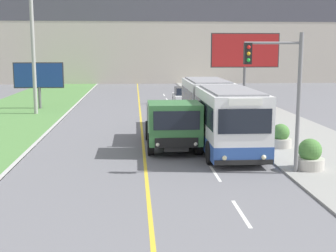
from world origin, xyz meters
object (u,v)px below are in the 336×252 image
(billboard_small, at_px, (39,76))
(planter_round_second, at_px, (281,137))
(traffic_light_mast, at_px, (282,85))
(planter_round_third, at_px, (255,123))
(dump_truck, at_px, (173,125))
(billboard_large, at_px, (245,52))
(utility_pole_far, at_px, (32,36))
(city_bus, at_px, (217,112))
(planter_round_near, at_px, (310,156))
(car_distant, at_px, (184,96))

(billboard_small, relative_size, planter_round_second, 3.45)
(traffic_light_mast, distance_m, planter_round_third, 9.39)
(dump_truck, relative_size, planter_round_second, 5.46)
(billboard_large, xyz_separation_m, billboard_small, (-17.61, -2.08, -1.96))
(billboard_large, bearing_deg, utility_pole_far, -163.03)
(traffic_light_mast, distance_m, billboard_small, 25.36)
(city_bus, xyz_separation_m, billboard_small, (-12.20, 14.57, 1.10))
(city_bus, bearing_deg, billboard_small, 129.94)
(dump_truck, bearing_deg, planter_round_near, -40.15)
(car_distant, height_order, traffic_light_mast, traffic_light_mast)
(car_distant, bearing_deg, planter_round_third, -80.85)
(billboard_small, height_order, planter_round_second, billboard_small)
(car_distant, relative_size, planter_round_third, 3.38)
(city_bus, bearing_deg, car_distant, 89.73)
(city_bus, relative_size, planter_round_third, 10.21)
(city_bus, xyz_separation_m, planter_round_near, (2.68, -6.50, -0.95))
(planter_round_second, bearing_deg, utility_pole_far, 137.11)
(dump_truck, bearing_deg, planter_round_third, 38.42)
(billboard_small, xyz_separation_m, planter_round_second, (15.01, -16.84, -2.07))
(utility_pole_far, relative_size, billboard_small, 2.87)
(city_bus, distance_m, utility_pole_far, 17.00)
(car_distant, xyz_separation_m, billboard_large, (5.33, -0.97, 3.94))
(city_bus, bearing_deg, traffic_light_mast, -79.22)
(city_bus, bearing_deg, planter_round_second, -38.95)
(traffic_light_mast, relative_size, billboard_large, 0.88)
(city_bus, distance_m, traffic_light_mast, 7.27)
(city_bus, distance_m, planter_round_second, 3.74)
(dump_truck, height_order, planter_round_second, dump_truck)
(planter_round_near, bearing_deg, traffic_light_mast, -164.88)
(car_distant, height_order, planter_round_second, car_distant)
(billboard_small, distance_m, planter_round_third, 19.55)
(billboard_large, relative_size, billboard_small, 1.55)
(dump_truck, bearing_deg, utility_pole_far, 124.73)
(city_bus, distance_m, planter_round_near, 7.10)
(planter_round_near, distance_m, planter_round_third, 8.46)
(utility_pole_far, height_order, planter_round_second, utility_pole_far)
(dump_truck, relative_size, car_distant, 1.49)
(planter_round_second, relative_size, planter_round_third, 0.92)
(billboard_large, height_order, planter_round_second, billboard_large)
(utility_pole_far, bearing_deg, city_bus, -43.76)
(billboard_small, distance_m, planter_round_near, 25.88)
(planter_round_third, bearing_deg, utility_pole_far, 146.98)
(utility_pole_far, bearing_deg, planter_round_third, -33.02)
(billboard_large, xyz_separation_m, planter_round_near, (-2.73, -23.15, -4.01))
(utility_pole_far, xyz_separation_m, billboard_large, (17.29, 5.28, -1.24))
(utility_pole_far, xyz_separation_m, traffic_light_mast, (13.19, -18.25, -2.34))
(planter_round_second, bearing_deg, car_distant, 97.81)
(traffic_light_mast, xyz_separation_m, planter_round_near, (1.37, 0.37, -2.91))
(dump_truck, xyz_separation_m, planter_round_second, (5.34, -0.16, -0.65))
(billboard_small, relative_size, planter_round_third, 3.19)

